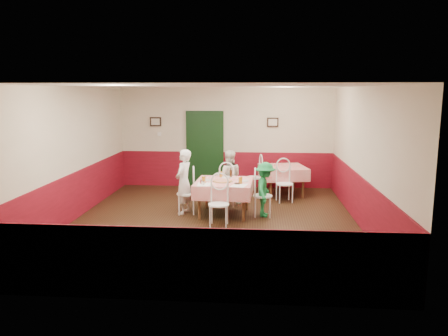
# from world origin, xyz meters

# --- Properties ---
(floor) EXTENTS (7.00, 7.00, 0.00)m
(floor) POSITION_xyz_m (0.00, 0.00, 0.00)
(floor) COLOR black
(floor) RESTS_ON ground
(ceiling) EXTENTS (7.00, 7.00, 0.00)m
(ceiling) POSITION_xyz_m (0.00, 0.00, 2.80)
(ceiling) COLOR white
(ceiling) RESTS_ON back_wall
(back_wall) EXTENTS (6.00, 0.10, 2.80)m
(back_wall) POSITION_xyz_m (0.00, 3.50, 1.40)
(back_wall) COLOR beige
(back_wall) RESTS_ON ground
(front_wall) EXTENTS (6.00, 0.10, 2.80)m
(front_wall) POSITION_xyz_m (0.00, -3.50, 1.40)
(front_wall) COLOR beige
(front_wall) RESTS_ON ground
(left_wall) EXTENTS (0.10, 7.00, 2.80)m
(left_wall) POSITION_xyz_m (-3.00, 0.00, 1.40)
(left_wall) COLOR beige
(left_wall) RESTS_ON ground
(right_wall) EXTENTS (0.10, 7.00, 2.80)m
(right_wall) POSITION_xyz_m (3.00, 0.00, 1.40)
(right_wall) COLOR beige
(right_wall) RESTS_ON ground
(wainscot_back) EXTENTS (6.00, 0.03, 1.00)m
(wainscot_back) POSITION_xyz_m (0.00, 3.48, 0.50)
(wainscot_back) COLOR maroon
(wainscot_back) RESTS_ON ground
(wainscot_front) EXTENTS (6.00, 0.03, 1.00)m
(wainscot_front) POSITION_xyz_m (0.00, -3.48, 0.50)
(wainscot_front) COLOR maroon
(wainscot_front) RESTS_ON ground
(wainscot_left) EXTENTS (0.03, 7.00, 1.00)m
(wainscot_left) POSITION_xyz_m (-2.98, 0.00, 0.50)
(wainscot_left) COLOR maroon
(wainscot_left) RESTS_ON ground
(wainscot_right) EXTENTS (0.03, 7.00, 1.00)m
(wainscot_right) POSITION_xyz_m (2.98, 0.00, 0.50)
(wainscot_right) COLOR maroon
(wainscot_right) RESTS_ON ground
(door) EXTENTS (0.96, 0.06, 2.10)m
(door) POSITION_xyz_m (-0.60, 3.45, 1.05)
(door) COLOR black
(door) RESTS_ON ground
(picture_left) EXTENTS (0.32, 0.03, 0.26)m
(picture_left) POSITION_xyz_m (-2.00, 3.45, 1.85)
(picture_left) COLOR black
(picture_left) RESTS_ON back_wall
(picture_right) EXTENTS (0.32, 0.03, 0.26)m
(picture_right) POSITION_xyz_m (1.30, 3.45, 1.85)
(picture_right) COLOR black
(picture_right) RESTS_ON back_wall
(thermostat) EXTENTS (0.10, 0.03, 0.10)m
(thermostat) POSITION_xyz_m (-1.90, 3.45, 1.50)
(thermostat) COLOR white
(thermostat) RESTS_ON back_wall
(main_table) EXTENTS (1.27, 1.27, 0.77)m
(main_table) POSITION_xyz_m (0.17, 0.59, 0.38)
(main_table) COLOR red
(main_table) RESTS_ON ground
(second_table) EXTENTS (1.32, 1.32, 0.77)m
(second_table) POSITION_xyz_m (1.57, 2.60, 0.38)
(second_table) COLOR red
(second_table) RESTS_ON ground
(chair_left) EXTENTS (0.48, 0.48, 0.90)m
(chair_left) POSITION_xyz_m (-0.68, 0.63, 0.45)
(chair_left) COLOR white
(chair_left) RESTS_ON ground
(chair_right) EXTENTS (0.42, 0.42, 0.90)m
(chair_right) POSITION_xyz_m (1.02, 0.56, 0.45)
(chair_right) COLOR white
(chair_right) RESTS_ON ground
(chair_far) EXTENTS (0.49, 0.49, 0.90)m
(chair_far) POSITION_xyz_m (0.21, 1.44, 0.45)
(chair_far) COLOR white
(chair_far) RESTS_ON ground
(chair_near) EXTENTS (0.42, 0.42, 0.90)m
(chair_near) POSITION_xyz_m (0.13, -0.25, 0.45)
(chair_near) COLOR white
(chair_near) RESTS_ON ground
(chair_second_a) EXTENTS (0.50, 0.50, 0.90)m
(chair_second_a) POSITION_xyz_m (0.82, 2.60, 0.45)
(chair_second_a) COLOR white
(chair_second_a) RESTS_ON ground
(chair_second_b) EXTENTS (0.50, 0.50, 0.90)m
(chair_second_b) POSITION_xyz_m (1.57, 1.85, 0.45)
(chair_second_b) COLOR white
(chair_second_b) RESTS_ON ground
(pizza) EXTENTS (0.43, 0.43, 0.03)m
(pizza) POSITION_xyz_m (0.14, 0.53, 0.77)
(pizza) COLOR #B74723
(pizza) RESTS_ON main_table
(plate_left) EXTENTS (0.26, 0.26, 0.01)m
(plate_left) POSITION_xyz_m (-0.24, 0.62, 0.77)
(plate_left) COLOR white
(plate_left) RESTS_ON main_table
(plate_right) EXTENTS (0.26, 0.26, 0.01)m
(plate_right) POSITION_xyz_m (0.58, 0.60, 0.77)
(plate_right) COLOR white
(plate_right) RESTS_ON main_table
(plate_far) EXTENTS (0.26, 0.26, 0.01)m
(plate_far) POSITION_xyz_m (0.21, 0.99, 0.77)
(plate_far) COLOR white
(plate_far) RESTS_ON main_table
(glass_a) EXTENTS (0.08, 0.08, 0.14)m
(glass_a) POSITION_xyz_m (-0.25, 0.34, 0.83)
(glass_a) COLOR #BF7219
(glass_a) RESTS_ON main_table
(glass_b) EXTENTS (0.08, 0.08, 0.15)m
(glass_b) POSITION_xyz_m (0.54, 0.34, 0.83)
(glass_b) COLOR #BF7219
(glass_b) RESTS_ON main_table
(glass_c) EXTENTS (0.07, 0.07, 0.13)m
(glass_c) POSITION_xyz_m (0.07, 1.02, 0.82)
(glass_c) COLOR #BF7219
(glass_c) RESTS_ON main_table
(beer_bottle) EXTENTS (0.06, 0.06, 0.21)m
(beer_bottle) POSITION_xyz_m (0.29, 0.99, 0.86)
(beer_bottle) COLOR #381C0A
(beer_bottle) RESTS_ON main_table
(shaker_a) EXTENTS (0.04, 0.04, 0.09)m
(shaker_a) POSITION_xyz_m (-0.27, 0.17, 0.81)
(shaker_a) COLOR silver
(shaker_a) RESTS_ON main_table
(shaker_b) EXTENTS (0.04, 0.04, 0.09)m
(shaker_b) POSITION_xyz_m (-0.22, 0.13, 0.81)
(shaker_b) COLOR silver
(shaker_b) RESTS_ON main_table
(shaker_c) EXTENTS (0.04, 0.04, 0.09)m
(shaker_c) POSITION_xyz_m (-0.30, 0.27, 0.81)
(shaker_c) COLOR #B23319
(shaker_c) RESTS_ON main_table
(menu_left) EXTENTS (0.34, 0.43, 0.00)m
(menu_left) POSITION_xyz_m (-0.22, 0.21, 0.76)
(menu_left) COLOR white
(menu_left) RESTS_ON main_table
(menu_right) EXTENTS (0.39, 0.46, 0.00)m
(menu_right) POSITION_xyz_m (0.52, 0.17, 0.76)
(menu_right) COLOR white
(menu_right) RESTS_ON main_table
(wallet) EXTENTS (0.11, 0.09, 0.02)m
(wallet) POSITION_xyz_m (0.47, 0.30, 0.77)
(wallet) COLOR black
(wallet) RESTS_ON main_table
(diner_left) EXTENTS (0.48, 0.60, 1.44)m
(diner_left) POSITION_xyz_m (-0.73, 0.64, 0.72)
(diner_left) COLOR gray
(diner_left) RESTS_ON ground
(diner_far) EXTENTS (0.68, 0.55, 1.32)m
(diner_far) POSITION_xyz_m (0.21, 1.49, 0.66)
(diner_far) COLOR gray
(diner_far) RESTS_ON ground
(diner_right) EXTENTS (0.52, 0.81, 1.19)m
(diner_right) POSITION_xyz_m (1.07, 0.55, 0.60)
(diner_right) COLOR gray
(diner_right) RESTS_ON ground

